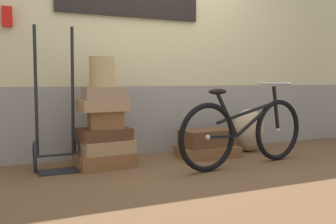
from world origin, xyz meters
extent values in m
cube|color=brown|center=(0.00, 0.00, -0.03)|extent=(9.05, 5.20, 0.06)
cube|color=gray|center=(0.00, 0.85, 0.42)|extent=(7.05, 0.20, 0.83)
cube|color=#CCBC84|center=(0.00, 0.85, 1.67)|extent=(7.05, 0.20, 1.67)
cube|color=black|center=(-0.37, 0.73, 1.78)|extent=(1.71, 0.04, 0.28)
cube|color=red|center=(-1.69, 0.71, 1.55)|extent=(0.10, 0.08, 0.20)
cube|color=brown|center=(-0.80, 0.29, 0.08)|extent=(0.62, 0.46, 0.15)
cube|color=#9E754C|center=(-0.79, 0.29, 0.22)|extent=(0.56, 0.44, 0.13)
cube|color=#4C2D19|center=(-0.81, 0.30, 0.35)|extent=(0.55, 0.39, 0.12)
cube|color=brown|center=(-0.80, 0.27, 0.50)|extent=(0.35, 0.27, 0.18)
cube|color=#9E754C|center=(-0.82, 0.28, 0.65)|extent=(0.50, 0.39, 0.12)
cube|color=#937051|center=(-0.80, 0.29, 0.77)|extent=(0.41, 0.31, 0.13)
cube|color=brown|center=(0.43, 0.30, 0.06)|extent=(0.71, 0.44, 0.13)
cube|color=brown|center=(0.42, 0.31, 0.22)|extent=(0.62, 0.39, 0.20)
cylinder|color=tan|center=(-0.82, 0.30, 0.99)|extent=(0.26, 0.26, 0.31)
torus|color=black|center=(-1.49, 0.36, 0.15)|extent=(0.02, 0.30, 0.30)
torus|color=black|center=(-1.08, 0.36, 0.15)|extent=(0.02, 0.30, 0.30)
cylinder|color=black|center=(-1.29, 0.36, 0.15)|extent=(0.41, 0.02, 0.02)
cylinder|color=black|center=(-1.46, 0.36, 0.79)|extent=(0.03, 0.12, 1.28)
cylinder|color=black|center=(-1.11, 0.36, 0.79)|extent=(0.03, 0.12, 1.28)
cube|color=black|center=(-1.29, 0.25, 0.01)|extent=(0.37, 0.22, 0.02)
ellipsoid|color=tan|center=(1.07, 0.38, 0.27)|extent=(0.41, 0.35, 0.54)
torus|color=black|center=(0.07, -0.32, 0.34)|extent=(0.69, 0.16, 0.69)
sphere|color=#B2B2B7|center=(0.07, -0.32, 0.34)|extent=(0.05, 0.05, 0.05)
torus|color=black|center=(1.07, -0.17, 0.34)|extent=(0.69, 0.16, 0.69)
sphere|color=#B2B2B7|center=(1.07, -0.17, 0.34)|extent=(0.05, 0.05, 0.05)
cube|color=black|center=(0.72, -0.22, 0.49)|extent=(0.55, 0.11, 0.35)
cube|color=black|center=(0.32, -0.28, 0.55)|extent=(0.29, 0.07, 0.46)
cube|color=black|center=(0.26, -0.29, 0.33)|extent=(0.38, 0.08, 0.05)
cube|color=black|center=(0.59, -0.24, 0.56)|extent=(0.80, 0.15, 0.20)
cube|color=black|center=(1.02, -0.18, 0.59)|extent=(0.12, 0.04, 0.50)
ellipsoid|color=black|center=(0.19, -0.30, 0.79)|extent=(0.23, 0.12, 0.06)
cylinder|color=#A5A5AD|center=(0.98, -0.18, 0.86)|extent=(0.09, 0.46, 0.02)
camera|label=1|loc=(-1.71, -3.41, 0.90)|focal=39.04mm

